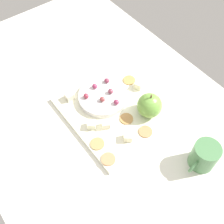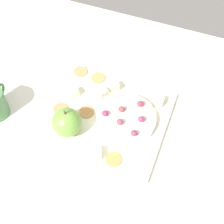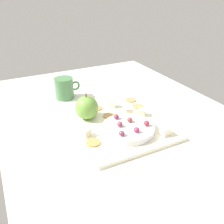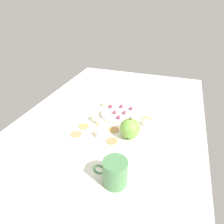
{
  "view_description": "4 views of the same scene",
  "coord_description": "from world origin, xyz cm",
  "px_view_note": "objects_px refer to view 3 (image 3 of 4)",
  "views": [
    {
      "loc": [
        43.31,
        -28.7,
        77.79
      ],
      "look_at": [
        4.1,
        1.19,
        7.6
      ],
      "focal_mm": 44.14,
      "sensor_mm": 36.0,
      "label": 1
    },
    {
      "loc": [
        -18.01,
        52.25,
        83.14
      ],
      "look_at": [
        -0.06,
        4.87,
        10.07
      ],
      "focal_mm": 54.89,
      "sensor_mm": 36.0,
      "label": 2
    },
    {
      "loc": [
        -58.02,
        36.24,
        46.0
      ],
      "look_at": [
        4.78,
        4.6,
        8.26
      ],
      "focal_mm": 39.23,
      "sensor_mm": 36.0,
      "label": 3
    },
    {
      "loc": [
        73.21,
        25.36,
        54.04
      ],
      "look_at": [
        2.06,
        1.58,
        9.94
      ],
      "focal_mm": 33.34,
      "sensor_mm": 36.0,
      "label": 4
    }
  ],
  "objects_px": {
    "cheese_cube_0": "(129,111)",
    "cracker_0": "(109,116)",
    "grape_3": "(120,124)",
    "cracker_1": "(96,108)",
    "grape_5": "(147,123)",
    "platter": "(118,125)",
    "serving_dish": "(128,129)",
    "cheese_cube_1": "(165,131)",
    "cup": "(65,88)",
    "cracker_4": "(93,143)",
    "apple_whole": "(87,108)",
    "cheese_cube_4": "(113,104)",
    "grape_1": "(122,133)",
    "grape_4": "(116,117)",
    "grape_2": "(130,120)",
    "cheese_cube_3": "(85,132)",
    "cheese_cube_2": "(142,112)",
    "cracker_2": "(138,106)",
    "cracker_3": "(130,100)",
    "grape_0": "(137,130)"
  },
  "relations": [
    {
      "from": "apple_whole",
      "to": "cheese_cube_0",
      "type": "xyz_separation_m",
      "value": [
        -0.04,
        -0.14,
        -0.03
      ]
    },
    {
      "from": "apple_whole",
      "to": "cheese_cube_2",
      "type": "xyz_separation_m",
      "value": [
        -0.07,
        -0.17,
        -0.03
      ]
    },
    {
      "from": "cracker_3",
      "to": "cheese_cube_4",
      "type": "bearing_deg",
      "value": 102.1
    },
    {
      "from": "apple_whole",
      "to": "grape_3",
      "type": "distance_m",
      "value": 0.14
    },
    {
      "from": "cup",
      "to": "cracker_4",
      "type": "bearing_deg",
      "value": 175.43
    },
    {
      "from": "cracker_3",
      "to": "grape_1",
      "type": "bearing_deg",
      "value": 144.1
    },
    {
      "from": "cracker_1",
      "to": "grape_3",
      "type": "relative_size",
      "value": 2.32
    },
    {
      "from": "cup",
      "to": "cracker_1",
      "type": "bearing_deg",
      "value": -159.05
    },
    {
      "from": "cheese_cube_3",
      "to": "cheese_cube_4",
      "type": "distance_m",
      "value": 0.21
    },
    {
      "from": "platter",
      "to": "grape_3",
      "type": "height_order",
      "value": "grape_3"
    },
    {
      "from": "cheese_cube_2",
      "to": "grape_3",
      "type": "distance_m",
      "value": 0.13
    },
    {
      "from": "cheese_cube_0",
      "to": "grape_1",
      "type": "height_order",
      "value": "grape_1"
    },
    {
      "from": "cheese_cube_3",
      "to": "cracker_4",
      "type": "height_order",
      "value": "cheese_cube_3"
    },
    {
      "from": "grape_2",
      "to": "grape_3",
      "type": "bearing_deg",
      "value": 103.62
    },
    {
      "from": "apple_whole",
      "to": "cracker_1",
      "type": "bearing_deg",
      "value": -48.25
    },
    {
      "from": "platter",
      "to": "serving_dish",
      "type": "xyz_separation_m",
      "value": [
        -0.06,
        -0.0,
        0.02
      ]
    },
    {
      "from": "cracker_0",
      "to": "grape_5",
      "type": "height_order",
      "value": "grape_5"
    },
    {
      "from": "cheese_cube_4",
      "to": "cup",
      "type": "height_order",
      "value": "cup"
    },
    {
      "from": "cheese_cube_4",
      "to": "cup",
      "type": "xyz_separation_m",
      "value": [
        0.18,
        0.12,
        0.02
      ]
    },
    {
      "from": "platter",
      "to": "cheese_cube_0",
      "type": "height_order",
      "value": "cheese_cube_0"
    },
    {
      "from": "cheese_cube_1",
      "to": "grape_3",
      "type": "relative_size",
      "value": 1.34
    },
    {
      "from": "apple_whole",
      "to": "cheese_cube_4",
      "type": "xyz_separation_m",
      "value": [
        0.03,
        -0.11,
        -0.03
      ]
    },
    {
      "from": "cheese_cube_2",
      "to": "cracker_0",
      "type": "relative_size",
      "value": 0.58
    },
    {
      "from": "grape_4",
      "to": "grape_5",
      "type": "distance_m",
      "value": 0.1
    },
    {
      "from": "cracker_4",
      "to": "grape_2",
      "type": "height_order",
      "value": "grape_2"
    },
    {
      "from": "cracker_4",
      "to": "cracker_1",
      "type": "bearing_deg",
      "value": -25.9
    },
    {
      "from": "platter",
      "to": "grape_3",
      "type": "distance_m",
      "value": 0.06
    },
    {
      "from": "cracker_1",
      "to": "grape_5",
      "type": "height_order",
      "value": "grape_5"
    },
    {
      "from": "cup",
      "to": "apple_whole",
      "type": "bearing_deg",
      "value": -177.45
    },
    {
      "from": "grape_3",
      "to": "cracker_1",
      "type": "bearing_deg",
      "value": 0.47
    },
    {
      "from": "cracker_1",
      "to": "grape_5",
      "type": "xyz_separation_m",
      "value": [
        -0.21,
        -0.08,
        0.03
      ]
    },
    {
      "from": "cracker_1",
      "to": "cracker_3",
      "type": "bearing_deg",
      "value": -88.34
    },
    {
      "from": "cracker_0",
      "to": "cheese_cube_2",
      "type": "bearing_deg",
      "value": -112.63
    },
    {
      "from": "cracker_1",
      "to": "grape_1",
      "type": "relative_size",
      "value": 2.32
    },
    {
      "from": "cheese_cube_3",
      "to": "serving_dish",
      "type": "bearing_deg",
      "value": -106.83
    },
    {
      "from": "cracker_1",
      "to": "grape_4",
      "type": "height_order",
      "value": "grape_4"
    },
    {
      "from": "platter",
      "to": "cheese_cube_3",
      "type": "height_order",
      "value": "cheese_cube_3"
    },
    {
      "from": "cheese_cube_2",
      "to": "grape_1",
      "type": "xyz_separation_m",
      "value": [
        -0.11,
        0.14,
        0.02
      ]
    },
    {
      "from": "cheese_cube_2",
      "to": "grape_1",
      "type": "relative_size",
      "value": 1.34
    },
    {
      "from": "apple_whole",
      "to": "cracker_2",
      "type": "xyz_separation_m",
      "value": [
        -0.01,
        -0.2,
        -0.04
      ]
    },
    {
      "from": "cheese_cube_0",
      "to": "cheese_cube_3",
      "type": "distance_m",
      "value": 0.19
    },
    {
      "from": "cheese_cube_3",
      "to": "grape_5",
      "type": "xyz_separation_m",
      "value": [
        -0.06,
        -0.18,
        0.02
      ]
    },
    {
      "from": "cracker_2",
      "to": "cheese_cube_0",
      "type": "bearing_deg",
      "value": 121.41
    },
    {
      "from": "serving_dish",
      "to": "cheese_cube_0",
      "type": "bearing_deg",
      "value": -31.61
    },
    {
      "from": "cheese_cube_0",
      "to": "grape_3",
      "type": "bearing_deg",
      "value": 135.54
    },
    {
      "from": "cheese_cube_1",
      "to": "cracker_2",
      "type": "height_order",
      "value": "cheese_cube_1"
    },
    {
      "from": "cracker_1",
      "to": "grape_0",
      "type": "distance_m",
      "value": 0.23
    },
    {
      "from": "cheese_cube_0",
      "to": "cracker_0",
      "type": "height_order",
      "value": "cheese_cube_0"
    },
    {
      "from": "cracker_3",
      "to": "grape_4",
      "type": "bearing_deg",
      "value": 135.16
    },
    {
      "from": "apple_whole",
      "to": "grape_1",
      "type": "bearing_deg",
      "value": -167.47
    }
  ]
}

